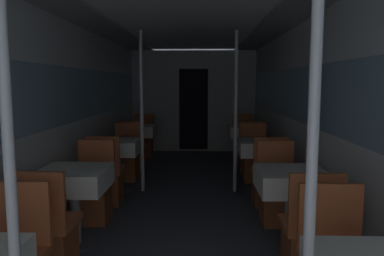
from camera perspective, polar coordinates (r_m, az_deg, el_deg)
name	(u,v)px	position (r m, az deg, el deg)	size (l,w,h in m)	color
wall_left	(72,113)	(4.80, -17.84, 2.13)	(0.05, 10.14, 2.25)	silver
wall_right	(303,114)	(4.69, 16.57, 2.07)	(0.05, 10.14, 2.25)	silver
ceiling_panel	(186,18)	(4.58, -0.86, 16.43)	(2.81, 10.14, 0.07)	white
bulkhead_far	(194,102)	(8.40, 0.24, 4.05)	(2.75, 0.09, 2.25)	#A8A8A3
support_pole_left_0	(10,176)	(1.83, -25.97, -6.58)	(0.05, 0.05, 2.25)	silver
dining_table_left_1	(74,182)	(3.71, -17.57, -7.90)	(0.62, 0.62, 0.74)	#4C4C51
chair_left_near_1	(49,242)	(3.27, -20.94, -15.94)	(0.41, 0.41, 0.89)	brown
chair_left_far_1	(93,196)	(4.35, -14.78, -9.99)	(0.41, 0.41, 0.89)	brown
dining_table_left_2	(117,149)	(5.41, -11.34, -3.13)	(0.62, 0.62, 0.74)	#4C4C51
chair_left_near_2	(107,182)	(4.90, -12.83, -8.02)	(0.41, 0.41, 0.89)	brown
chair_left_far_2	(126,162)	(6.05, -9.99, -5.12)	(0.41, 0.41, 0.89)	brown
support_pole_left_2	(142,112)	(5.27, -7.68, 2.39)	(0.05, 0.05, 2.25)	silver
dining_table_left_3	(139,132)	(7.16, -8.15, -0.64)	(0.62, 0.62, 0.74)	#4C4C51
chair_left_near_3	(133,155)	(6.62, -8.98, -4.06)	(0.41, 0.41, 0.89)	brown
chair_left_far_3	(144,144)	(7.79, -7.37, -2.38)	(0.41, 0.41, 0.89)	brown
support_pole_right_0	(311,178)	(1.70, 17.72, -7.25)	(0.05, 0.05, 2.25)	silver
dining_table_right_1	(291,184)	(3.61, 14.89, -8.23)	(0.62, 0.62, 0.74)	#4C4C51
chair_right_near_1	(309,245)	(3.15, 17.35, -16.66)	(0.41, 0.41, 0.89)	brown
chair_right_far_1	(277,197)	(4.26, 12.85, -10.28)	(0.41, 0.41, 0.89)	brown
dining_table_right_2	(261,149)	(5.34, 10.43, -3.24)	(0.62, 0.62, 0.74)	#4C4C51
chair_right_near_2	(268,183)	(4.82, 11.46, -8.22)	(0.41, 0.41, 0.89)	brown
chair_right_far_2	(254,163)	(5.98, 9.46, -5.23)	(0.41, 0.41, 0.89)	brown
support_pole_right_2	(236,112)	(5.23, 6.67, 2.36)	(0.05, 0.05, 2.25)	silver
dining_table_right_3	(246,133)	(7.10, 8.18, -0.70)	(0.62, 0.62, 0.74)	#4C4C51
chair_right_near_3	(249,155)	(6.56, 8.75, -4.15)	(0.41, 0.41, 0.89)	brown
chair_right_far_3	(242,144)	(7.75, 7.63, -2.45)	(0.41, 0.41, 0.89)	brown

